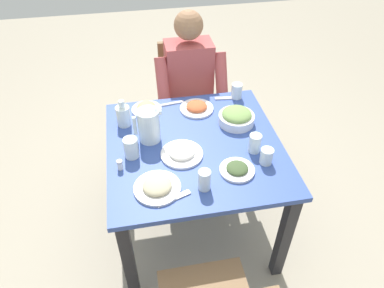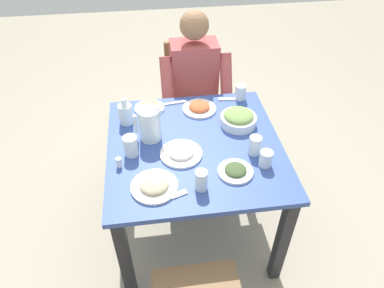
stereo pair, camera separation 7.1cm
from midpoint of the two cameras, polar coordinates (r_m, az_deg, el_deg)
name	(u,v)px [view 1 (the left image)]	position (r m, az deg, el deg)	size (l,w,h in m)	color
ground_plane	(194,224)	(2.48, -0.51, -12.78)	(8.00, 8.00, 0.00)	#9E937F
dining_table	(194,159)	(2.02, -0.62, -2.50)	(0.95, 0.95, 0.72)	#334C99
chair_near	(186,93)	(2.75, -1.63, 8.12)	(0.40, 0.40, 0.89)	brown
diner_near	(191,91)	(2.50, -0.93, 8.45)	(0.48, 0.53, 1.18)	#B24C4C
water_pitcher	(149,125)	(1.94, -7.98, 2.96)	(0.16, 0.12, 0.19)	silver
salad_bowl	(237,117)	(2.08, 6.18, 4.32)	(0.21, 0.21, 0.09)	white
plate_beans	(157,187)	(1.71, -6.79, -6.81)	(0.23, 0.23, 0.05)	white
plate_dolmas	(237,169)	(1.79, 6.13, -4.04)	(0.18, 0.18, 0.04)	white
plate_rice_curry	(197,107)	(2.19, -0.18, 5.89)	(0.21, 0.21, 0.05)	white
plate_yoghurt	(182,153)	(1.87, -2.74, -1.43)	(0.22, 0.22, 0.05)	white
plate_fries	(146,108)	(2.20, -8.23, 5.75)	(0.18, 0.18, 0.06)	white
water_glass_far_right	(255,143)	(1.89, 8.99, 0.11)	(0.07, 0.07, 0.11)	silver
water_glass_by_pitcher	(131,148)	(1.87, -10.81, -0.62)	(0.08, 0.08, 0.11)	silver
water_glass_near_left	(204,180)	(1.68, 0.79, -5.80)	(0.06, 0.06, 0.11)	silver
water_glass_center	(237,91)	(2.30, 6.30, 8.45)	(0.07, 0.07, 0.10)	silver
water_glass_far_left	(266,156)	(1.84, 10.78, -1.95)	(0.07, 0.07, 0.09)	silver
oil_carafe	(123,117)	(2.09, -11.89, 4.32)	(0.08, 0.08, 0.16)	silver
salt_shaker	(120,165)	(1.83, -12.57, -3.29)	(0.03, 0.03, 0.05)	white
fork_near	(228,98)	(2.31, 4.92, 7.34)	(0.17, 0.03, 0.01)	silver
knife_near	(169,104)	(2.25, -4.57, 6.41)	(0.18, 0.02, 0.01)	silver
fork_far	(174,198)	(1.67, -4.16, -8.73)	(0.17, 0.03, 0.01)	silver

